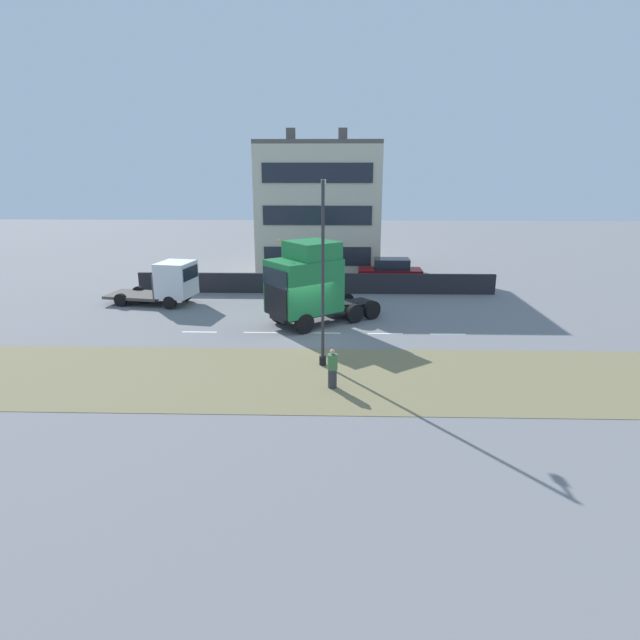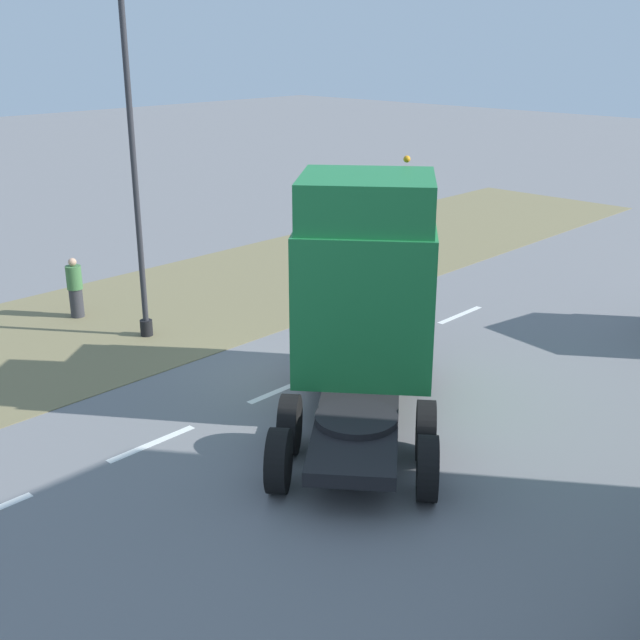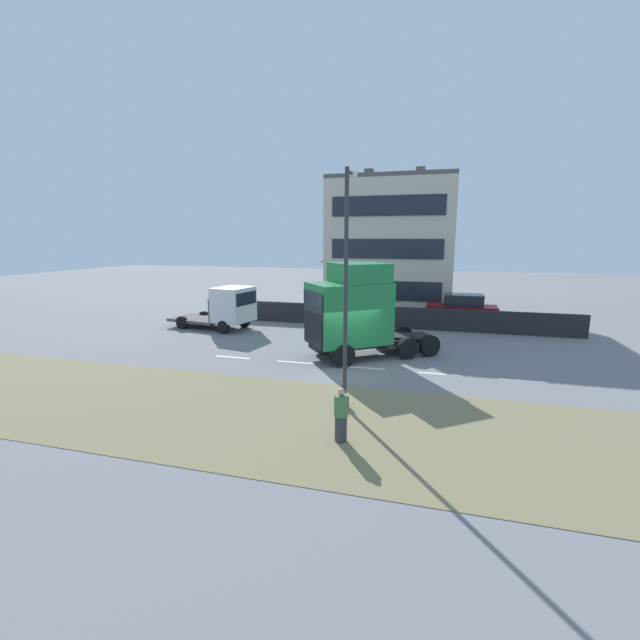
# 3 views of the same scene
# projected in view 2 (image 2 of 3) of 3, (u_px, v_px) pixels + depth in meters

# --- Properties ---
(ground_plane) EXTENTS (120.00, 120.00, 0.00)m
(ground_plane) POSITION_uv_depth(u_px,v_px,m) (306.00, 379.00, 16.90)
(ground_plane) COLOR slate
(ground_plane) RESTS_ON ground
(grass_verge) EXTENTS (7.00, 44.00, 0.01)m
(grass_verge) POSITION_uv_depth(u_px,v_px,m) (142.00, 314.00, 20.80)
(grass_verge) COLOR olive
(grass_verge) RESTS_ON ground
(lane_markings) EXTENTS (0.16, 14.60, 0.00)m
(lane_markings) POSITION_uv_depth(u_px,v_px,m) (282.00, 389.00, 16.42)
(lane_markings) COLOR white
(lane_markings) RESTS_ON ground
(lorry_cab) EXTENTS (5.76, 6.38, 4.64)m
(lorry_cab) POSITION_uv_depth(u_px,v_px,m) (366.00, 291.00, 15.24)
(lorry_cab) COLOR black
(lorry_cab) RESTS_ON ground
(lamp_post) EXTENTS (1.27, 0.30, 7.75)m
(lamp_post) POSITION_uv_depth(u_px,v_px,m) (137.00, 186.00, 18.07)
(lamp_post) COLOR black
(lamp_post) RESTS_ON ground
(pedestrian) EXTENTS (0.39, 0.39, 1.57)m
(pedestrian) POSITION_uv_depth(u_px,v_px,m) (75.00, 289.00, 20.38)
(pedestrian) COLOR #333338
(pedestrian) RESTS_ON ground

